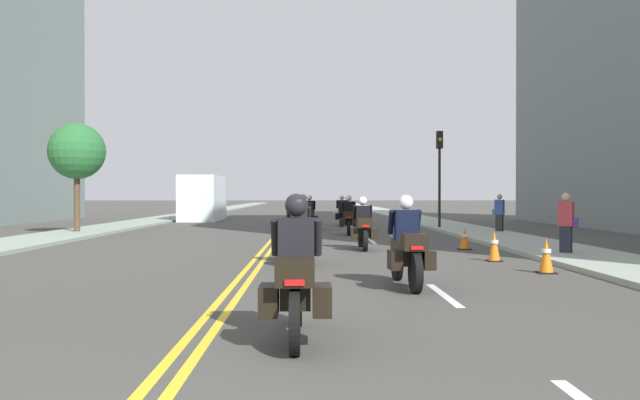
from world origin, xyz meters
TOP-DOWN VIEW (x-y plane):
  - ground_plane at (0.00, 48.00)m, footprint 264.00×264.00m
  - sidewalk_left at (-8.19, 48.00)m, footprint 2.68×144.00m
  - sidewalk_right at (8.19, 48.00)m, footprint 2.68×144.00m
  - centreline_yellow_inner at (-0.12, 48.00)m, footprint 0.12×132.00m
  - centreline_yellow_outer at (0.12, 48.00)m, footprint 0.12×132.00m
  - lane_dashes_white at (3.43, 29.00)m, footprint 0.14×56.40m
  - motorcycle_0 at (1.11, 4.75)m, footprint 0.76×2.15m
  - motorcycle_1 at (2.96, 8.87)m, footprint 0.78×2.32m
  - motorcycle_2 at (1.01, 12.56)m, footprint 0.78×2.09m
  - motorcycle_3 at (2.83, 16.59)m, footprint 0.76×2.14m
  - motorcycle_4 at (1.02, 19.79)m, footprint 0.76×2.22m
  - motorcycle_5 at (2.83, 23.72)m, footprint 0.78×2.15m
  - motorcycle_6 at (1.24, 27.60)m, footprint 0.78×2.16m
  - motorcycle_7 at (2.96, 31.60)m, footprint 0.77×2.12m
  - traffic_cone_0 at (5.75, 13.20)m, footprint 0.35×0.35m
  - traffic_cone_1 at (6.13, 10.80)m, footprint 0.36×0.36m
  - traffic_cone_2 at (5.83, 16.55)m, footprint 0.37×0.37m
  - traffic_light_near at (7.25, 27.28)m, footprint 0.28×0.38m
  - pedestrian_0 at (9.09, 24.08)m, footprint 0.48×0.41m
  - pedestrian_1 at (7.91, 14.22)m, footprint 0.48×0.41m
  - street_tree_1 at (-8.27, 24.12)m, footprint 2.29×2.29m
  - parked_truck at (-5.45, 38.46)m, footprint 2.20×6.50m

SIDE VIEW (x-z plane):
  - ground_plane at x=0.00m, z-range 0.00..0.00m
  - centreline_yellow_inner at x=-0.12m, z-range 0.00..0.01m
  - centreline_yellow_outer at x=0.12m, z-range 0.00..0.01m
  - lane_dashes_white at x=3.43m, z-range 0.00..0.01m
  - sidewalk_left at x=-8.19m, z-range 0.00..0.12m
  - sidewalk_right at x=8.19m, z-range 0.00..0.12m
  - traffic_cone_2 at x=5.83m, z-range 0.00..0.64m
  - traffic_cone_1 at x=6.13m, z-range 0.00..0.73m
  - traffic_cone_0 at x=5.75m, z-range 0.00..0.75m
  - motorcycle_6 at x=1.24m, z-range -0.17..1.45m
  - motorcycle_3 at x=2.83m, z-range -0.14..1.43m
  - motorcycle_2 at x=1.01m, z-range -0.16..1.46m
  - motorcycle_4 at x=1.02m, z-range -0.17..1.47m
  - motorcycle_7 at x=2.96m, z-range -0.15..1.46m
  - motorcycle_1 at x=2.96m, z-range -0.15..1.47m
  - motorcycle_5 at x=2.83m, z-range -0.14..1.47m
  - motorcycle_0 at x=1.11m, z-range -0.14..1.49m
  - pedestrian_0 at x=9.09m, z-range 0.03..1.67m
  - pedestrian_1 at x=7.91m, z-range 0.03..1.70m
  - parked_truck at x=-5.45m, z-range -0.13..2.67m
  - traffic_light_near at x=7.25m, z-range 0.88..5.43m
  - street_tree_1 at x=-8.27m, z-range 1.10..5.65m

